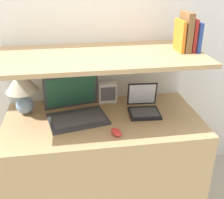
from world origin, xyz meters
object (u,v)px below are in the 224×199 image
Objects in this scene: table_lamp at (22,86)px; book_orange at (180,36)px; book_blue at (195,36)px; laptop_small at (144,107)px; computer_mouse at (116,132)px; router_box at (108,92)px; book_red at (191,35)px; laptop_large at (76,109)px; book_brown at (186,32)px.

book_orange is (1.05, -0.09, 0.32)m from table_lamp.
book_blue is at bearing -4.52° from table_lamp.
laptop_small is 1.18× the size of book_orange.
computer_mouse is 0.70× the size of router_box.
book_orange reaches higher than computer_mouse.
laptop_small is 1.13× the size of book_red.
table_lamp is 0.72m from computer_mouse.
laptop_large is 0.85m from book_orange.
book_red is 0.08m from book_orange.
laptop_small is at bearing 47.32° from computer_mouse.
table_lamp is 0.85m from laptop_small.
computer_mouse is at bearing -153.78° from book_blue.
laptop_large is 0.33m from router_box.
computer_mouse is 0.75m from book_orange.
table_lamp is at bearing 175.37° from book_red.
laptop_large reaches higher than router_box.
computer_mouse is at bearing -91.61° from router_box.
book_brown is at bearing -4.81° from table_lamp.
book_brown is at bearing 0.00° from book_orange.
book_brown is (1.09, -0.09, 0.35)m from table_lamp.
book_brown is at bearing 4.45° from laptop_small.
table_lamp reaches higher than laptop_small.
book_blue is at bearing 0.00° from book_orange.
book_red is at bearing -180.00° from book_blue.
book_orange is at bearing 1.43° from laptop_large.
book_red is (0.30, 0.02, 0.49)m from laptop_small.
book_brown is (0.26, 0.02, 0.51)m from laptop_small.
computer_mouse is 0.79m from book_brown.
router_box is 0.67m from book_orange.
laptop_large is (0.35, -0.11, -0.15)m from table_lamp.
book_red is at bearing 0.00° from book_brown.
book_blue is at bearing 0.00° from book_brown.
laptop_small is (0.83, -0.11, -0.17)m from table_lamp.
book_blue is (0.57, 0.28, 0.51)m from computer_mouse.
book_blue is (0.56, -0.19, 0.45)m from router_box.
book_brown is 0.05m from book_orange.
book_blue is at bearing 1.24° from laptop_large.
book_brown is (0.49, -0.19, 0.48)m from router_box.
book_blue is at bearing 0.00° from book_red.
book_red is at bearing -19.51° from router_box.
laptop_small is 1.25× the size of book_blue.
book_blue is at bearing 3.52° from laptop_small.
laptop_small is 0.54m from book_orange.
book_orange is at bearing 31.32° from computer_mouse.
table_lamp is 0.74× the size of laptop_large.
book_red is at bearing 27.34° from computer_mouse.
book_red is (0.78, 0.02, 0.48)m from laptop_large.
router_box is at bearing 9.14° from table_lamp.
laptop_large is 1.76× the size of book_brown.
laptop_small is 0.36m from computer_mouse.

